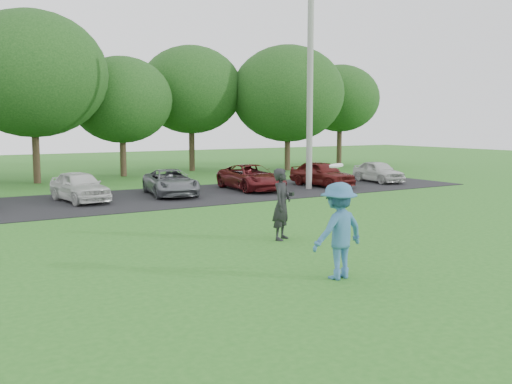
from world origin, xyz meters
TOP-DOWN VIEW (x-y plane):
  - ground at (0.00, 0.00)m, footprint 100.00×100.00m
  - parking_lot at (0.00, 13.00)m, footprint 32.00×6.50m
  - utility_pole at (8.18, 12.15)m, footprint 0.28×0.28m
  - frisbee_player at (-0.44, -0.33)m, footprint 1.30×0.84m
  - camera_bystander at (0.72, 3.37)m, footprint 0.82×0.77m
  - parked_cars at (0.40, 13.14)m, footprint 27.81×4.53m
  - tree_row at (1.51, 22.76)m, footprint 42.39×9.85m

SIDE VIEW (x-z plane):
  - ground at x=0.00m, z-range 0.00..0.00m
  - parking_lot at x=0.00m, z-range 0.00..0.03m
  - parked_cars at x=0.40m, z-range -0.02..1.23m
  - camera_bystander at x=0.72m, z-range 0.00..1.89m
  - frisbee_player at x=-0.44m, z-range -0.19..2.11m
  - utility_pole at x=8.18m, z-range 0.00..9.25m
  - tree_row at x=1.51m, z-range 0.59..9.23m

